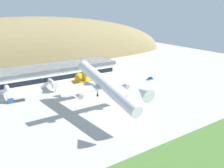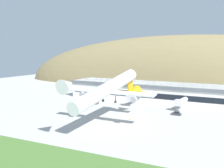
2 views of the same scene
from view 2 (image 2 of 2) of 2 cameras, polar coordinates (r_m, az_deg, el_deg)
ground_plane at (r=120.93m, az=-0.39°, el=-7.29°), size 352.57×352.57×0.00m
grass_strip_foreground at (r=86.24m, az=-15.71°, el=-13.43°), size 317.31×27.17×0.08m
hill_backdrop at (r=230.80m, az=13.72°, el=-0.70°), size 287.85×54.26×76.15m
terminal_building at (r=172.99m, az=6.65°, el=-1.16°), size 89.12×21.00×9.86m
jetway_0 at (r=168.54m, az=-3.43°, el=-1.88°), size 3.38×14.47×5.43m
jetway_1 at (r=158.61m, az=3.87°, el=-2.44°), size 3.38×12.16×5.43m
jetway_2 at (r=149.83m, az=12.56°, el=-3.14°), size 3.38×12.24×5.43m
cargo_airplane at (r=116.42m, az=-0.78°, el=-1.04°), size 36.95×54.51×14.25m
service_car_0 at (r=138.43m, az=11.68°, el=-5.32°), size 4.13×1.86×1.70m
fuel_truck at (r=162.87m, az=-3.75°, el=-3.07°), size 7.97×2.91×3.26m
traffic_cone_0 at (r=127.76m, az=3.33°, el=-6.41°), size 0.52×0.52×0.58m
traffic_cone_1 at (r=133.43m, az=-1.31°, el=-5.82°), size 0.52×0.52×0.58m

